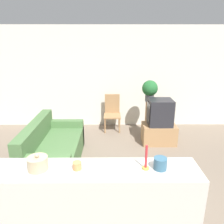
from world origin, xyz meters
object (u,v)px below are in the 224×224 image
television (160,112)px  wooden_chair (112,111)px  potted_plant (150,89)px  decorative_bowl (38,163)px  couch (53,150)px

television → wooden_chair: 1.40m
potted_plant → wooden_chair: bearing=158.6°
wooden_chair → decorative_bowl: size_ratio=4.75×
television → wooden_chair: television is taller
couch → wooden_chair: size_ratio=1.84×
couch → television: size_ratio=2.94×
couch → television: bearing=22.4°
couch → wooden_chair: 2.13m
wooden_chair → television: bearing=-38.4°
decorative_bowl → wooden_chair: bearing=78.4°
couch → wooden_chair: bearing=56.9°
wooden_chair → couch: bearing=-123.1°
television → decorative_bowl: bearing=-123.0°
television → decorative_bowl: 3.39m
couch → potted_plant: 2.66m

